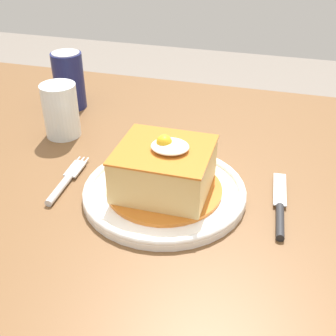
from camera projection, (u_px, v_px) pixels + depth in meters
dining_table at (212, 224)px, 0.78m from camera, size 1.47×0.84×0.72m
main_plate at (165, 191)px, 0.69m from camera, size 0.26×0.26×0.02m
sandwich_meal at (165, 171)px, 0.66m from camera, size 0.18×0.18×0.10m
fork at (64, 183)px, 0.71m from camera, size 0.02×0.14×0.01m
knife at (280, 212)px, 0.65m from camera, size 0.03×0.17×0.01m
soda_can at (69, 81)px, 0.94m from camera, size 0.07×0.07×0.12m
drinking_glass at (61, 114)px, 0.84m from camera, size 0.07×0.07×0.10m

